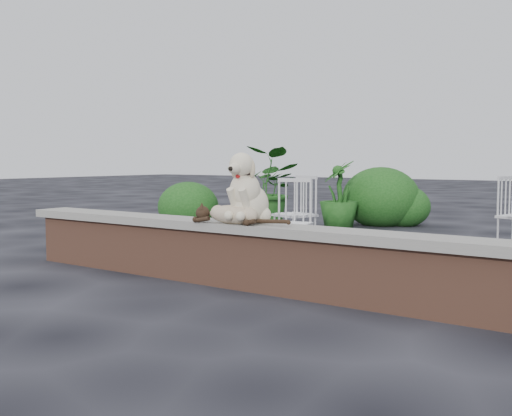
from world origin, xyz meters
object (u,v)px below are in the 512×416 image
Objects in this scene: chair_a at (289,223)px; cat at (232,213)px; potted_plant_b at (339,195)px; potted_plant_a at (267,189)px; dog at (250,187)px; chair_b at (295,213)px.

cat is at bearing -95.83° from chair_a.
potted_plant_b is (-1.39, 4.71, -0.11)m from cat.
chair_a is at bearing -70.90° from potted_plant_b.
potted_plant_a is at bearing 113.76° from chair_a.
dog is at bearing -72.16° from potted_plant_b.
potted_plant_b is at bearing 122.72° from chair_b.
cat is 1.27m from chair_a.
potted_plant_a is at bearing 116.76° from cat.
cat is at bearing -59.83° from potted_plant_a.
dog is 0.68× the size of chair_a.
cat is 4.48m from potted_plant_a.
dog is 1.20m from chair_a.
potted_plant_a is at bearing 118.64° from dog.
cat is 1.17× the size of chair_a.
chair_a is at bearing -51.86° from potted_plant_a.
cat is 0.97× the size of potted_plant_b.
chair_a is 0.83× the size of potted_plant_b.
cat is (-0.08, -0.15, -0.22)m from dog.
dog is 4.81m from potted_plant_b.
chair_b is at bearing 107.66° from dog.
potted_plant_a is (-2.07, 2.63, 0.20)m from chair_a.
potted_plant_a is 1.20× the size of potted_plant_b.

